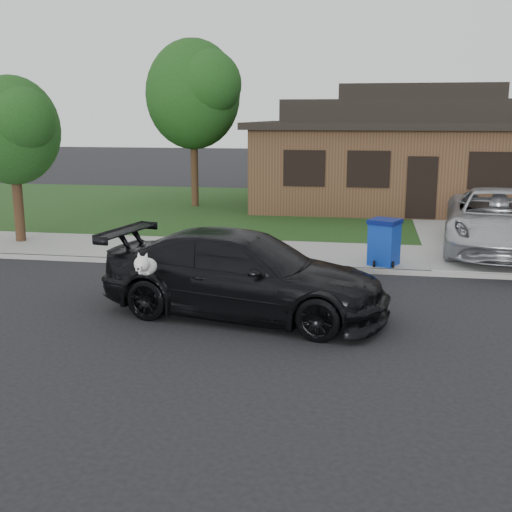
# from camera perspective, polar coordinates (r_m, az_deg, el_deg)

# --- Properties ---
(ground) EXTENTS (120.00, 120.00, 0.00)m
(ground) POSITION_cam_1_polar(r_m,az_deg,el_deg) (12.12, -1.22, -5.01)
(ground) COLOR black
(ground) RESTS_ON ground
(sidewalk) EXTENTS (60.00, 3.00, 0.12)m
(sidewalk) POSITION_cam_1_polar(r_m,az_deg,el_deg) (16.88, 2.11, 0.20)
(sidewalk) COLOR gray
(sidewalk) RESTS_ON ground
(curb) EXTENTS (60.00, 0.12, 0.12)m
(curb) POSITION_cam_1_polar(r_m,az_deg,el_deg) (15.43, 1.33, -0.96)
(curb) COLOR gray
(curb) RESTS_ON ground
(lawn) EXTENTS (60.00, 13.00, 0.13)m
(lawn) POSITION_cam_1_polar(r_m,az_deg,el_deg) (24.71, 4.72, 4.07)
(lawn) COLOR #193814
(lawn) RESTS_ON ground
(driveway) EXTENTS (4.50, 13.00, 0.14)m
(driveway) POSITION_cam_1_polar(r_m,az_deg,el_deg) (21.95, 19.74, 2.34)
(driveway) COLOR gray
(driveway) RESTS_ON ground
(sedan) EXTENTS (5.62, 3.10, 1.54)m
(sedan) POSITION_cam_1_polar(r_m,az_deg,el_deg) (11.78, -1.07, -1.62)
(sedan) COLOR black
(sedan) RESTS_ON ground
(minivan) EXTENTS (3.36, 6.05, 1.60)m
(minivan) POSITION_cam_1_polar(r_m,az_deg,el_deg) (17.92, 20.79, 2.97)
(minivan) COLOR #AEB0B5
(minivan) RESTS_ON driveway
(recycling_bin) EXTENTS (0.87, 0.87, 1.10)m
(recycling_bin) POSITION_cam_1_polar(r_m,az_deg,el_deg) (15.59, 11.33, 1.25)
(recycling_bin) COLOR #0E319A
(recycling_bin) RESTS_ON sidewalk
(house) EXTENTS (12.60, 8.60, 4.65)m
(house) POSITION_cam_1_polar(r_m,az_deg,el_deg) (26.43, 13.99, 8.81)
(house) COLOR #422B1C
(house) RESTS_ON ground
(tree_0) EXTENTS (3.78, 3.60, 6.34)m
(tree_0) POSITION_cam_1_polar(r_m,az_deg,el_deg) (25.12, -5.33, 14.30)
(tree_0) COLOR #332114
(tree_0) RESTS_ON ground
(tree_2) EXTENTS (2.73, 2.60, 4.59)m
(tree_2) POSITION_cam_1_polar(r_m,az_deg,el_deg) (19.09, -20.68, 10.54)
(tree_2) COLOR #332114
(tree_2) RESTS_ON ground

